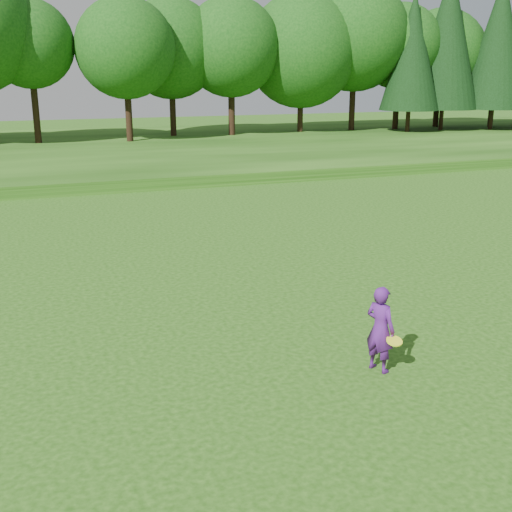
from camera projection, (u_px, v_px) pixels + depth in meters
name	position (u px, v px, depth m)	size (l,w,h in m)	color
ground	(186.00, 366.00, 12.47)	(140.00, 140.00, 0.00)	#1B450D
berm	(57.00, 152.00, 42.97)	(130.00, 30.00, 0.60)	#1B450D
walking_path	(79.00, 192.00, 30.46)	(130.00, 1.60, 0.04)	gray
treeline	(43.00, 33.00, 44.41)	(104.00, 7.00, 15.00)	#0F410F
woman	(380.00, 329.00, 12.08)	(0.62, 0.82, 1.69)	#551B79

